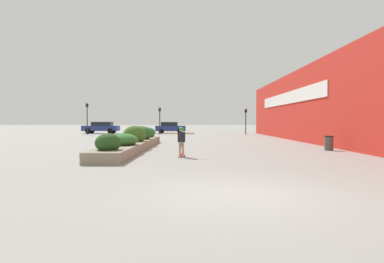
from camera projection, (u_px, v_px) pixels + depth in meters
The scene contains 11 objects.
ground_plane at pixel (243, 194), 7.48m from camera, with size 300.00×300.00×0.00m, color gray.
building_wall_right at pixel (311, 104), 25.22m from camera, with size 0.67×41.94×5.79m.
planter_box at pixel (134, 141), 19.64m from camera, with size 1.60×14.12×1.35m.
skateboard at pixel (181, 155), 15.42m from camera, with size 0.29×0.80×0.09m.
skateboarder at pixel (181, 138), 15.40m from camera, with size 1.17×0.22×1.26m.
trash_bin at pixel (329, 143), 18.82m from camera, with size 0.48×0.48×0.81m.
car_leftmost at pixel (170, 127), 46.33m from camera, with size 4.01×1.95×1.52m.
car_center_left at pixel (101, 127), 45.23m from camera, with size 4.69×1.95×1.54m.
traffic_light_left at pixel (160, 116), 41.46m from camera, with size 0.28×0.30×3.28m.
traffic_light_right at pixel (246, 117), 41.88m from camera, with size 0.28×0.30×3.14m.
traffic_light_far_left at pixel (87, 114), 41.46m from camera, with size 0.28×0.30×3.79m.
Camera 1 is at (-1.05, -7.44, 1.59)m, focal length 32.00 mm.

